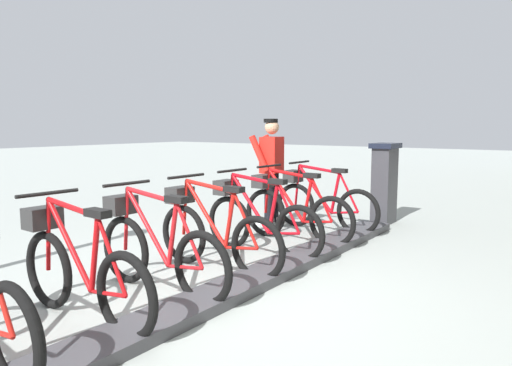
{
  "coord_description": "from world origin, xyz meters",
  "views": [
    {
      "loc": [
        -2.67,
        3.2,
        1.56
      ],
      "look_at": [
        0.5,
        -1.24,
        0.9
      ],
      "focal_mm": 33.61,
      "sensor_mm": 36.0,
      "label": 1
    }
  ],
  "objects_px": {
    "bike_docked_2": "(257,219)",
    "bike_docked_4": "(156,247)",
    "payment_kiosk": "(384,182)",
    "worker_near_rack": "(271,167)",
    "bike_docked_0": "(321,202)",
    "bike_docked_5": "(78,269)",
    "bike_docked_3": "(213,231)",
    "bike_docked_1": "(292,210)"
  },
  "relations": [
    {
      "from": "bike_docked_1",
      "to": "bike_docked_2",
      "type": "bearing_deg",
      "value": 90.0
    },
    {
      "from": "bike_docked_2",
      "to": "payment_kiosk",
      "type": "bearing_deg",
      "value": -102.0
    },
    {
      "from": "payment_kiosk",
      "to": "worker_near_rack",
      "type": "relative_size",
      "value": 0.77
    },
    {
      "from": "payment_kiosk",
      "to": "bike_docked_4",
      "type": "bearing_deg",
      "value": 82.48
    },
    {
      "from": "payment_kiosk",
      "to": "bike_docked_4",
      "type": "relative_size",
      "value": 0.74
    },
    {
      "from": "bike_docked_4",
      "to": "worker_near_rack",
      "type": "xyz_separation_m",
      "value": [
        0.86,
        -3.24,
        0.48
      ]
    },
    {
      "from": "bike_docked_1",
      "to": "bike_docked_5",
      "type": "xyz_separation_m",
      "value": [
        0.0,
        3.29,
        0.0
      ]
    },
    {
      "from": "bike_docked_0",
      "to": "worker_near_rack",
      "type": "distance_m",
      "value": 0.99
    },
    {
      "from": "bike_docked_3",
      "to": "bike_docked_4",
      "type": "distance_m",
      "value": 0.82
    },
    {
      "from": "bike_docked_0",
      "to": "bike_docked_2",
      "type": "relative_size",
      "value": 1.0
    },
    {
      "from": "bike_docked_5",
      "to": "bike_docked_2",
      "type": "bearing_deg",
      "value": -90.0
    },
    {
      "from": "bike_docked_3",
      "to": "bike_docked_5",
      "type": "xyz_separation_m",
      "value": [
        0.0,
        1.64,
        0.0
      ]
    },
    {
      "from": "bike_docked_4",
      "to": "worker_near_rack",
      "type": "distance_m",
      "value": 3.38
    },
    {
      "from": "bike_docked_0",
      "to": "bike_docked_5",
      "type": "xyz_separation_m",
      "value": [
        0.0,
        4.11,
        0.0
      ]
    },
    {
      "from": "bike_docked_3",
      "to": "worker_near_rack",
      "type": "height_order",
      "value": "worker_near_rack"
    },
    {
      "from": "bike_docked_1",
      "to": "bike_docked_4",
      "type": "distance_m",
      "value": 2.47
    },
    {
      "from": "bike_docked_5",
      "to": "worker_near_rack",
      "type": "xyz_separation_m",
      "value": [
        0.86,
        -4.06,
        0.48
      ]
    },
    {
      "from": "bike_docked_3",
      "to": "bike_docked_2",
      "type": "bearing_deg",
      "value": -90.0
    },
    {
      "from": "bike_docked_0",
      "to": "bike_docked_4",
      "type": "relative_size",
      "value": 1.0
    },
    {
      "from": "payment_kiosk",
      "to": "worker_near_rack",
      "type": "xyz_separation_m",
      "value": [
        1.43,
        1.09,
        0.24
      ]
    },
    {
      "from": "bike_docked_0",
      "to": "bike_docked_5",
      "type": "relative_size",
      "value": 1.0
    },
    {
      "from": "bike_docked_1",
      "to": "bike_docked_5",
      "type": "bearing_deg",
      "value": 90.0
    },
    {
      "from": "bike_docked_0",
      "to": "bike_docked_3",
      "type": "bearing_deg",
      "value": 90.0
    },
    {
      "from": "bike_docked_0",
      "to": "bike_docked_4",
      "type": "distance_m",
      "value": 3.29
    },
    {
      "from": "payment_kiosk",
      "to": "bike_docked_0",
      "type": "height_order",
      "value": "payment_kiosk"
    },
    {
      "from": "bike_docked_3",
      "to": "bike_docked_4",
      "type": "relative_size",
      "value": 1.0
    },
    {
      "from": "bike_docked_4",
      "to": "bike_docked_5",
      "type": "distance_m",
      "value": 0.82
    },
    {
      "from": "bike_docked_0",
      "to": "bike_docked_5",
      "type": "bearing_deg",
      "value": 90.0
    },
    {
      "from": "bike_docked_0",
      "to": "bike_docked_1",
      "type": "relative_size",
      "value": 1.0
    },
    {
      "from": "bike_docked_3",
      "to": "worker_near_rack",
      "type": "xyz_separation_m",
      "value": [
        0.86,
        -2.42,
        0.48
      ]
    },
    {
      "from": "payment_kiosk",
      "to": "bike_docked_1",
      "type": "distance_m",
      "value": 1.97
    },
    {
      "from": "bike_docked_0",
      "to": "bike_docked_3",
      "type": "relative_size",
      "value": 1.0
    },
    {
      "from": "bike_docked_1",
      "to": "bike_docked_3",
      "type": "height_order",
      "value": "same"
    },
    {
      "from": "bike_docked_1",
      "to": "bike_docked_3",
      "type": "relative_size",
      "value": 1.0
    },
    {
      "from": "bike_docked_4",
      "to": "bike_docked_3",
      "type": "bearing_deg",
      "value": -90.0
    },
    {
      "from": "payment_kiosk",
      "to": "worker_near_rack",
      "type": "bearing_deg",
      "value": 37.36
    },
    {
      "from": "bike_docked_1",
      "to": "bike_docked_3",
      "type": "xyz_separation_m",
      "value": [
        0.0,
        1.64,
        0.0
      ]
    },
    {
      "from": "bike_docked_3",
      "to": "worker_near_rack",
      "type": "relative_size",
      "value": 1.04
    },
    {
      "from": "worker_near_rack",
      "to": "bike_docked_5",
      "type": "bearing_deg",
      "value": 101.99
    },
    {
      "from": "bike_docked_4",
      "to": "bike_docked_5",
      "type": "height_order",
      "value": "same"
    },
    {
      "from": "payment_kiosk",
      "to": "bike_docked_1",
      "type": "height_order",
      "value": "payment_kiosk"
    },
    {
      "from": "bike_docked_2",
      "to": "bike_docked_4",
      "type": "xyz_separation_m",
      "value": [
        0.0,
        1.64,
        0.0
      ]
    }
  ]
}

